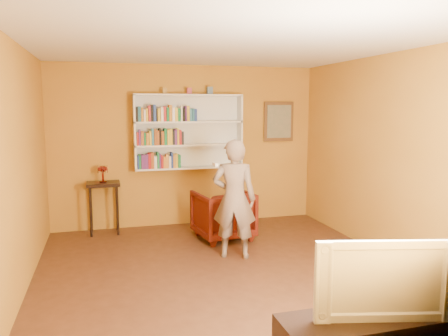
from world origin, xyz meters
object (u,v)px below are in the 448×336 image
(console_table, at_px, (103,191))
(person, at_px, (234,199))
(bookshelf, at_px, (188,132))
(ruby_lustre, at_px, (103,170))
(armchair, at_px, (223,215))
(television, at_px, (382,276))

(console_table, relative_size, person, 0.52)
(person, bearing_deg, bookshelf, -58.67)
(ruby_lustre, distance_m, armchair, 2.02)
(console_table, bearing_deg, person, -44.13)
(console_table, bearing_deg, television, -67.33)
(television, bearing_deg, person, 107.92)
(bookshelf, distance_m, console_table, 1.68)
(console_table, bearing_deg, armchair, -23.45)
(armchair, bearing_deg, ruby_lustre, -32.12)
(ruby_lustre, relative_size, armchair, 0.32)
(armchair, bearing_deg, person, 75.69)
(television, bearing_deg, console_table, 126.38)
(console_table, distance_m, armchair, 1.94)
(bookshelf, height_order, person, bookshelf)
(person, distance_m, television, 2.89)
(armchair, xyz_separation_m, person, (-0.08, -0.86, 0.42))
(bookshelf, bearing_deg, person, -81.47)
(console_table, xyz_separation_m, armchair, (1.75, -0.76, -0.31))
(console_table, height_order, television, television)
(ruby_lustre, height_order, television, television)
(ruby_lustre, bearing_deg, bookshelf, 6.50)
(bookshelf, xyz_separation_m, person, (0.27, -1.78, -0.80))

